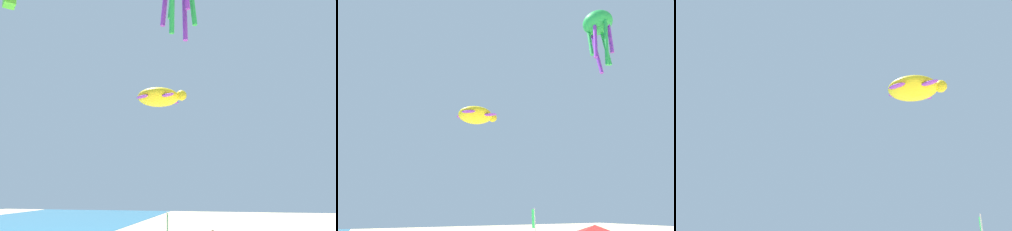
# 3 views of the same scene
# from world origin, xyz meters

# --- Properties ---
(kite_turtle_yellow) EXTENTS (3.43, 3.85, 1.64)m
(kite_turtle_yellow) POSITION_xyz_m (5.66, 9.81, 11.95)
(kite_turtle_yellow) COLOR yellow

